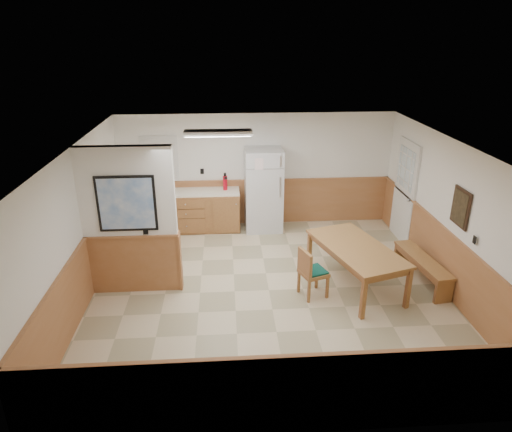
{
  "coord_description": "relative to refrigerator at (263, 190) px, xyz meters",
  "views": [
    {
      "loc": [
        -0.69,
        -6.7,
        4.12
      ],
      "look_at": [
        -0.19,
        0.4,
        1.21
      ],
      "focal_mm": 32.0,
      "sensor_mm": 36.0,
      "label": 1
    }
  ],
  "objects": [
    {
      "name": "ground",
      "position": [
        -0.13,
        -2.63,
        -0.9
      ],
      "size": [
        6.0,
        6.0,
        0.0
      ],
      "primitive_type": "plane",
      "color": "beige",
      "rests_on": "ground"
    },
    {
      "name": "ceiling",
      "position": [
        -0.13,
        -2.63,
        1.6
      ],
      "size": [
        6.0,
        6.0,
        0.02
      ],
      "primitive_type": "cube",
      "color": "white",
      "rests_on": "back_wall"
    },
    {
      "name": "back_wall",
      "position": [
        -0.13,
        0.37,
        0.35
      ],
      "size": [
        6.0,
        0.02,
        2.5
      ],
      "primitive_type": "cube",
      "color": "white",
      "rests_on": "ground"
    },
    {
      "name": "right_wall",
      "position": [
        2.87,
        -2.63,
        0.35
      ],
      "size": [
        0.02,
        6.0,
        2.5
      ],
      "primitive_type": "cube",
      "color": "white",
      "rests_on": "ground"
    },
    {
      "name": "left_wall",
      "position": [
        -3.13,
        -2.63,
        0.35
      ],
      "size": [
        0.02,
        6.0,
        2.5
      ],
      "primitive_type": "cube",
      "color": "white",
      "rests_on": "ground"
    },
    {
      "name": "wainscot_back",
      "position": [
        -0.13,
        0.35,
        -0.4
      ],
      "size": [
        6.0,
        0.04,
        1.0
      ],
      "primitive_type": "cube",
      "color": "#AA6E44",
      "rests_on": "ground"
    },
    {
      "name": "wainscot_right",
      "position": [
        2.85,
        -2.63,
        -0.4
      ],
      "size": [
        0.04,
        6.0,
        1.0
      ],
      "primitive_type": "cube",
      "color": "#AA6E44",
      "rests_on": "ground"
    },
    {
      "name": "wainscot_left",
      "position": [
        -3.11,
        -2.63,
        -0.4
      ],
      "size": [
        0.04,
        6.0,
        1.0
      ],
      "primitive_type": "cube",
      "color": "#AA6E44",
      "rests_on": "ground"
    },
    {
      "name": "partition_wall",
      "position": [
        -2.38,
        -2.43,
        0.33
      ],
      "size": [
        1.5,
        0.2,
        2.5
      ],
      "color": "white",
      "rests_on": "ground"
    },
    {
      "name": "kitchen_counter",
      "position": [
        -1.33,
        0.05,
        -0.44
      ],
      "size": [
        2.2,
        0.61,
        1.0
      ],
      "color": "olive",
      "rests_on": "ground"
    },
    {
      "name": "exterior_door",
      "position": [
        2.84,
        -0.73,
        0.15
      ],
      "size": [
        0.07,
        1.02,
        2.15
      ],
      "color": "white",
      "rests_on": "ground"
    },
    {
      "name": "kitchen_window",
      "position": [
        -2.23,
        0.35,
        0.65
      ],
      "size": [
        0.8,
        0.04,
        1.0
      ],
      "color": "white",
      "rests_on": "back_wall"
    },
    {
      "name": "wall_painting",
      "position": [
        2.84,
        -2.93,
        0.65
      ],
      "size": [
        0.04,
        0.5,
        0.6
      ],
      "color": "black",
      "rests_on": "right_wall"
    },
    {
      "name": "fluorescent_fixture",
      "position": [
        -0.93,
        -1.33,
        1.54
      ],
      "size": [
        1.2,
        0.3,
        0.09
      ],
      "color": "white",
      "rests_on": "ceiling"
    },
    {
      "name": "refrigerator",
      "position": [
        0.0,
        0.0,
        0.0
      ],
      "size": [
        0.81,
        0.73,
        1.81
      ],
      "rotation": [
        0.0,
        0.0,
        0.01
      ],
      "color": "silver",
      "rests_on": "ground"
    },
    {
      "name": "dining_table",
      "position": [
        1.35,
        -2.58,
        -0.24
      ],
      "size": [
        1.46,
        2.09,
        0.75
      ],
      "rotation": [
        0.0,
        0.0,
        0.3
      ],
      "color": "#AC7F3F",
      "rests_on": "ground"
    },
    {
      "name": "dining_bench",
      "position": [
        2.57,
        -2.51,
        -0.56
      ],
      "size": [
        0.51,
        1.53,
        0.45
      ],
      "rotation": [
        0.0,
        0.0,
        0.12
      ],
      "color": "#AC7F3F",
      "rests_on": "ground"
    },
    {
      "name": "dining_chair",
      "position": [
        0.51,
        -2.86,
        -0.41
      ],
      "size": [
        0.65,
        0.54,
        0.85
      ],
      "rotation": [
        0.0,
        0.0,
        0.34
      ],
      "color": "#AC7F3F",
      "rests_on": "ground"
    },
    {
      "name": "fire_extinguisher",
      "position": [
        -0.83,
        0.1,
        0.16
      ],
      "size": [
        0.12,
        0.12,
        0.38
      ],
      "rotation": [
        0.0,
        0.0,
        -0.3
      ],
      "color": "red",
      "rests_on": "kitchen_counter"
    },
    {
      "name": "soap_bottle",
      "position": [
        -2.4,
        0.01,
        0.1
      ],
      "size": [
        0.07,
        0.07,
        0.22
      ],
      "primitive_type": "cylinder",
      "rotation": [
        0.0,
        0.0,
        -0.0
      ],
      "color": "#198B32",
      "rests_on": "kitchen_counter"
    }
  ]
}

